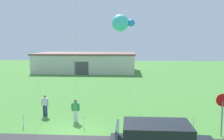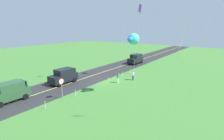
# 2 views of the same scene
# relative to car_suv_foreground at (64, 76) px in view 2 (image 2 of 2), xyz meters

# --- Properties ---
(ground_plane) EXTENTS (120.00, 120.00, 0.10)m
(ground_plane) POSITION_rel_car_suv_foreground_xyz_m (-4.80, 4.78, -1.20)
(ground_plane) COLOR #478438
(asphalt_road) EXTENTS (120.00, 7.00, 0.00)m
(asphalt_road) POSITION_rel_car_suv_foreground_xyz_m (-4.80, 0.78, -1.15)
(asphalt_road) COLOR #2D2D30
(asphalt_road) RESTS_ON ground
(road_centre_stripe) EXTENTS (120.00, 0.16, 0.00)m
(road_centre_stripe) POSITION_rel_car_suv_foreground_xyz_m (-4.80, 0.78, -1.15)
(road_centre_stripe) COLOR #E5E04C
(road_centre_stripe) RESTS_ON asphalt_road
(car_suv_foreground) EXTENTS (4.40, 2.12, 2.24)m
(car_suv_foreground) POSITION_rel_car_suv_foreground_xyz_m (0.00, 0.00, 0.00)
(car_suv_foreground) COLOR black
(car_suv_foreground) RESTS_ON ground
(car_parked_east_near) EXTENTS (4.40, 2.12, 2.24)m
(car_parked_east_near) POSITION_rel_car_suv_foreground_xyz_m (8.19, 0.32, 0.00)
(car_parked_east_near) COLOR #2D5633
(car_parked_east_near) RESTS_ON ground
(car_parked_west_far) EXTENTS (4.40, 2.12, 2.24)m
(car_parked_west_far) POSITION_rel_car_suv_foreground_xyz_m (-19.50, 2.05, 0.00)
(car_parked_west_far) COLOR black
(car_parked_west_far) RESTS_ON ground
(stop_sign) EXTENTS (0.76, 0.08, 2.56)m
(stop_sign) POSITION_rel_car_suv_foreground_xyz_m (4.11, 4.68, 0.65)
(stop_sign) COLOR gray
(stop_sign) RESTS_ON ground
(person_adult_near) EXTENTS (0.58, 0.22, 1.60)m
(person_adult_near) POSITION_rel_car_suv_foreground_xyz_m (-7.57, 7.99, -0.29)
(person_adult_near) COLOR navy
(person_adult_near) RESTS_ON ground
(person_adult_companion) EXTENTS (0.58, 0.22, 1.60)m
(person_adult_companion) POSITION_rel_car_suv_foreground_xyz_m (-5.00, 6.76, -0.29)
(person_adult_companion) COLOR silver
(person_adult_companion) RESTS_ON ground
(kite_red_low) EXTENTS (2.28, 0.89, 12.01)m
(kite_red_low) POSITION_rel_car_suv_foreground_xyz_m (-9.43, 7.84, 9.93)
(kite_red_low) COLOR silver
(kite_red_low) RESTS_ON ground
(kite_pink_drift) EXTENTS (1.90, 1.58, 7.79)m
(kite_pink_drift) POSITION_rel_car_suv_foreground_xyz_m (-2.00, 10.92, 5.93)
(kite_pink_drift) COLOR silver
(kite_pink_drift) RESTS_ON ground
(fence_post_0) EXTENTS (0.05, 0.05, 0.90)m
(fence_post_0) POSITION_rel_car_suv_foreground_xyz_m (-11.03, 5.48, -0.70)
(fence_post_0) COLOR silver
(fence_post_0) RESTS_ON ground
(fence_post_1) EXTENTS (0.05, 0.05, 0.90)m
(fence_post_1) POSITION_rel_car_suv_foreground_xyz_m (-8.18, 5.48, -0.70)
(fence_post_1) COLOR silver
(fence_post_1) RESTS_ON ground
(fence_post_2) EXTENTS (0.05, 0.05, 0.90)m
(fence_post_2) POSITION_rel_car_suv_foreground_xyz_m (-4.20, 5.48, -0.70)
(fence_post_2) COLOR silver
(fence_post_2) RESTS_ON ground
(fence_post_3) EXTENTS (0.05, 0.05, 0.90)m
(fence_post_3) POSITION_rel_car_suv_foreground_xyz_m (-0.60, 5.48, -0.70)
(fence_post_3) COLOR silver
(fence_post_3) RESTS_ON ground
(fence_post_4) EXTENTS (0.05, 0.05, 0.90)m
(fence_post_4) POSITION_rel_car_suv_foreground_xyz_m (0.36, 5.48, -0.70)
(fence_post_4) COLOR silver
(fence_post_4) RESTS_ON ground
(fence_post_5) EXTENTS (0.05, 0.05, 0.90)m
(fence_post_5) POSITION_rel_car_suv_foreground_xyz_m (2.72, 5.48, -0.70)
(fence_post_5) COLOR silver
(fence_post_5) RESTS_ON ground
(fence_post_6) EXTENTS (0.05, 0.05, 0.90)m
(fence_post_6) POSITION_rel_car_suv_foreground_xyz_m (7.01, 5.48, -0.70)
(fence_post_6) COLOR silver
(fence_post_6) RESTS_ON ground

